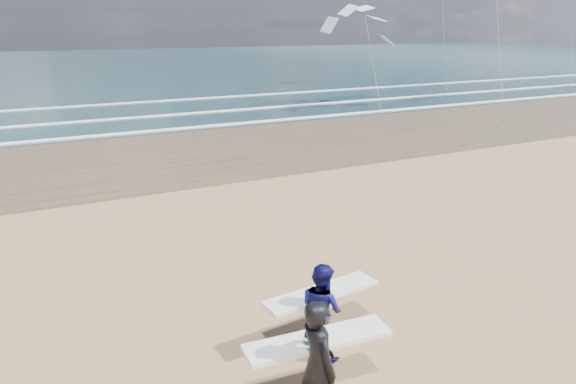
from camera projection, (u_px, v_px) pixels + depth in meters
wet_sand_strip at (450, 122)px, 30.50m from camera, size 220.00×12.00×0.01m
ocean at (193, 63)px, 76.51m from camera, size 220.00×100.00×0.02m
foam_breakers at (356, 100)px, 39.09m from camera, size 220.00×11.70×0.05m
surfer_near at (318, 362)px, 7.16m from camera, size 2.23×1.07×2.01m
surfer_far at (321, 308)px, 8.83m from camera, size 2.24×1.19×1.71m
kite_1 at (370, 43)px, 34.55m from camera, size 5.80×4.74×7.69m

